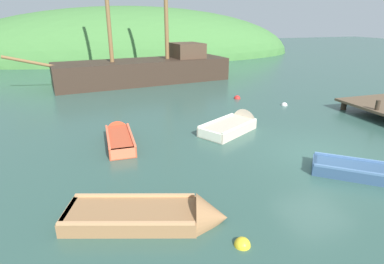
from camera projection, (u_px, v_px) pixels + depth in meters
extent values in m
plane|color=#33564C|center=(321.00, 155.00, 10.99)|extent=(120.00, 120.00, 0.00)
cylinder|color=#3A2D21|center=(343.00, 110.00, 16.51)|extent=(0.28, 0.28, 1.16)
cylinder|color=#3A2D21|center=(378.00, 105.00, 14.35)|extent=(0.20, 0.20, 0.45)
ellipsoid|color=#477F3D|center=(133.00, 56.00, 39.66)|extent=(43.33, 18.57, 11.92)
cube|color=#38281E|center=(144.00, 77.00, 23.32)|extent=(13.02, 5.14, 2.46)
cube|color=#997A51|center=(143.00, 61.00, 22.92)|extent=(12.49, 4.79, 0.10)
cylinder|color=olive|center=(29.00, 62.00, 19.72)|extent=(2.95, 0.59, 0.97)
cube|color=#4C3828|center=(187.00, 50.00, 24.16)|extent=(2.51, 2.70, 1.10)
cube|color=#335175|center=(356.00, 172.00, 9.56)|extent=(2.61, 2.40, 0.45)
cube|color=#4F75A1|center=(314.00, 164.00, 9.95)|extent=(0.68, 0.79, 0.31)
cube|color=#4F75A1|center=(373.00, 170.00, 9.35)|extent=(0.74, 0.85, 0.05)
cube|color=#4F75A1|center=(341.00, 165.00, 9.65)|extent=(0.74, 0.85, 0.05)
cube|color=#4F75A1|center=(359.00, 172.00, 9.05)|extent=(1.96, 1.63, 0.07)
cube|color=#4F75A1|center=(356.00, 159.00, 9.89)|extent=(1.96, 1.63, 0.07)
cube|color=beige|center=(228.00, 129.00, 13.15)|extent=(2.83, 2.40, 0.51)
cone|color=beige|center=(248.00, 121.00, 14.27)|extent=(1.18, 1.38, 1.23)
cube|color=white|center=(210.00, 135.00, 12.27)|extent=(0.70, 1.06, 0.36)
cube|color=white|center=(234.00, 123.00, 13.40)|extent=(0.76, 1.11, 0.05)
cube|color=white|center=(222.00, 128.00, 12.77)|extent=(0.76, 1.11, 0.05)
cube|color=white|center=(240.00, 126.00, 12.68)|extent=(2.16, 1.33, 0.07)
cube|color=white|center=(216.00, 120.00, 13.43)|extent=(2.16, 1.33, 0.07)
cube|color=#9E7047|center=(131.00, 218.00, 7.38)|extent=(3.30, 2.10, 0.46)
cone|color=#9E7047|center=(212.00, 218.00, 7.38)|extent=(1.07, 1.33, 1.16)
cube|color=tan|center=(68.00, 215.00, 7.35)|extent=(0.45, 1.08, 0.32)
cube|color=tan|center=(154.00, 212.00, 7.32)|extent=(0.52, 1.12, 0.05)
cube|color=tan|center=(108.00, 212.00, 7.32)|extent=(0.52, 1.12, 0.05)
cube|color=tan|center=(126.00, 223.00, 6.75)|extent=(2.89, 1.00, 0.07)
cube|color=tan|center=(135.00, 195.00, 7.82)|extent=(2.89, 1.00, 0.07)
cube|color=#C64C2D|center=(120.00, 142.00, 11.78)|extent=(0.98, 2.57, 0.52)
cone|color=#C64C2D|center=(117.00, 129.00, 13.21)|extent=(0.90, 0.66, 0.88)
cube|color=#FF6E48|center=(123.00, 153.00, 10.65)|extent=(0.84, 0.13, 0.36)
cube|color=#FF6E48|center=(119.00, 133.00, 12.11)|extent=(0.86, 0.20, 0.05)
cube|color=#FF6E48|center=(121.00, 142.00, 11.31)|extent=(0.86, 0.20, 0.05)
cube|color=#FF6E48|center=(131.00, 134.00, 11.80)|extent=(0.12, 2.50, 0.07)
cube|color=#FF6E48|center=(108.00, 136.00, 11.56)|extent=(0.12, 2.50, 0.07)
sphere|color=yellow|center=(242.00, 245.00, 6.64)|extent=(0.36, 0.36, 0.36)
sphere|color=white|center=(284.00, 105.00, 17.28)|extent=(0.34, 0.34, 0.34)
sphere|color=red|center=(237.00, 99.00, 18.74)|extent=(0.39, 0.39, 0.39)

